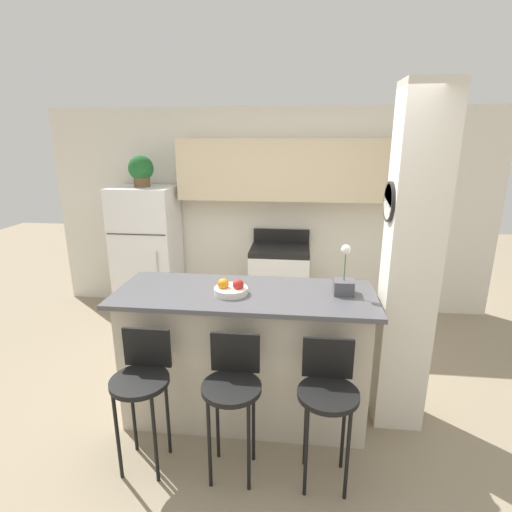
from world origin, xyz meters
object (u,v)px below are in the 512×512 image
at_px(refrigerator, 148,251).
at_px(bar_stool_right, 328,393).
at_px(orchid_vase, 344,282).
at_px(fruit_bowl, 231,289).
at_px(potted_plant_on_fridge, 141,170).
at_px(bar_stool_left, 142,380).
at_px(stove_range, 279,282).
at_px(bar_stool_mid, 233,386).

height_order(refrigerator, bar_stool_right, refrigerator).
bearing_deg(orchid_vase, refrigerator, 140.61).
height_order(bar_stool_right, fruit_bowl, fruit_bowl).
distance_m(potted_plant_on_fridge, orchid_vase, 2.98).
height_order(bar_stool_left, potted_plant_on_fridge, potted_plant_on_fridge).
xyz_separation_m(refrigerator, stove_range, (1.68, 0.01, -0.35)).
bearing_deg(bar_stool_mid, stove_range, 86.10).
bearing_deg(bar_stool_mid, fruit_bowl, 100.20).
relative_size(refrigerator, bar_stool_right, 1.69).
height_order(potted_plant_on_fridge, orchid_vase, potted_plant_on_fridge).
height_order(bar_stool_left, fruit_bowl, fruit_bowl).
bearing_deg(bar_stool_mid, bar_stool_right, 0.00).
xyz_separation_m(bar_stool_mid, potted_plant_on_fridge, (-1.51, 2.47, 1.17)).
relative_size(bar_stool_right, potted_plant_on_fridge, 2.59).
bearing_deg(stove_range, bar_stool_mid, -93.90).
bearing_deg(orchid_vase, bar_stool_mid, -139.49).
height_order(stove_range, potted_plant_on_fridge, potted_plant_on_fridge).
bearing_deg(fruit_bowl, stove_range, 82.30).
bearing_deg(stove_range, bar_stool_right, -79.98).
distance_m(bar_stool_mid, orchid_vase, 1.10).
height_order(bar_stool_right, orchid_vase, orchid_vase).
distance_m(stove_range, orchid_vase, 2.06).
xyz_separation_m(bar_stool_mid, fruit_bowl, (-0.10, 0.53, 0.47)).
distance_m(orchid_vase, fruit_bowl, 0.84).
bearing_deg(potted_plant_on_fridge, orchid_vase, -39.39).
bearing_deg(stove_range, fruit_bowl, -97.70).
xyz_separation_m(refrigerator, orchid_vase, (2.24, -1.84, 0.35)).
distance_m(bar_stool_right, orchid_vase, 0.83).
distance_m(stove_range, potted_plant_on_fridge, 2.16).
relative_size(stove_range, bar_stool_right, 1.12).
relative_size(refrigerator, stove_range, 1.51).
distance_m(refrigerator, bar_stool_right, 3.25).
bearing_deg(bar_stool_mid, refrigerator, 121.37).
relative_size(bar_stool_mid, fruit_bowl, 3.84).
bearing_deg(fruit_bowl, bar_stool_mid, -79.80).
xyz_separation_m(potted_plant_on_fridge, orchid_vase, (2.24, -1.84, -0.66)).
bearing_deg(orchid_vase, bar_stool_right, -101.63).
xyz_separation_m(bar_stool_left, bar_stool_right, (1.21, 0.00, 0.00)).
xyz_separation_m(bar_stool_mid, bar_stool_right, (0.61, 0.00, 0.00)).
relative_size(bar_stool_left, bar_stool_mid, 1.00).
bearing_deg(fruit_bowl, bar_stool_left, -134.09).
xyz_separation_m(stove_range, potted_plant_on_fridge, (-1.68, -0.01, 1.36)).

